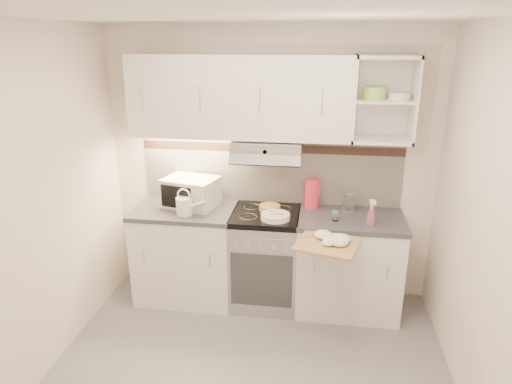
{
  "coord_description": "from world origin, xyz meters",
  "views": [
    {
      "loc": [
        0.45,
        -2.65,
        2.4
      ],
      "look_at": [
        -0.07,
        0.95,
        1.14
      ],
      "focal_mm": 32.0,
      "sensor_mm": 36.0,
      "label": 1
    }
  ],
  "objects_px": {
    "cutting_board": "(327,244)",
    "pink_pitcher": "(312,193)",
    "glass_jar": "(349,202)",
    "plate_stack": "(275,216)",
    "spray_bottle": "(371,215)",
    "watering_can": "(185,205)",
    "electric_range": "(265,258)",
    "microwave": "(191,192)"
  },
  "relations": [
    {
      "from": "cutting_board",
      "to": "pink_pitcher",
      "type": "bearing_deg",
      "value": 116.25
    },
    {
      "from": "glass_jar",
      "to": "cutting_board",
      "type": "xyz_separation_m",
      "value": [
        -0.18,
        -0.65,
        -0.12
      ]
    },
    {
      "from": "cutting_board",
      "to": "plate_stack",
      "type": "bearing_deg",
      "value": 154.16
    },
    {
      "from": "spray_bottle",
      "to": "cutting_board",
      "type": "xyz_separation_m",
      "value": [
        -0.35,
        -0.37,
        -0.12
      ]
    },
    {
      "from": "watering_can",
      "to": "electric_range",
      "type": "bearing_deg",
      "value": 19.36
    },
    {
      "from": "electric_range",
      "to": "watering_can",
      "type": "xyz_separation_m",
      "value": [
        -0.7,
        -0.14,
        0.53
      ]
    },
    {
      "from": "watering_can",
      "to": "spray_bottle",
      "type": "relative_size",
      "value": 1.17
    },
    {
      "from": "electric_range",
      "to": "spray_bottle",
      "type": "xyz_separation_m",
      "value": [
        0.9,
        -0.15,
        0.54
      ]
    },
    {
      "from": "plate_stack",
      "to": "cutting_board",
      "type": "xyz_separation_m",
      "value": [
        0.44,
        -0.38,
        -0.05
      ]
    },
    {
      "from": "pink_pitcher",
      "to": "spray_bottle",
      "type": "xyz_separation_m",
      "value": [
        0.5,
        -0.35,
        -0.04
      ]
    },
    {
      "from": "plate_stack",
      "to": "pink_pitcher",
      "type": "distance_m",
      "value": 0.46
    },
    {
      "from": "microwave",
      "to": "plate_stack",
      "type": "distance_m",
      "value": 0.84
    },
    {
      "from": "electric_range",
      "to": "glass_jar",
      "type": "distance_m",
      "value": 0.92
    },
    {
      "from": "watering_can",
      "to": "glass_jar",
      "type": "relative_size",
      "value": 1.5
    },
    {
      "from": "plate_stack",
      "to": "spray_bottle",
      "type": "xyz_separation_m",
      "value": [
        0.8,
        -0.02,
        0.07
      ]
    },
    {
      "from": "watering_can",
      "to": "glass_jar",
      "type": "xyz_separation_m",
      "value": [
        1.42,
        0.27,
        0.01
      ]
    },
    {
      "from": "watering_can",
      "to": "plate_stack",
      "type": "height_order",
      "value": "watering_can"
    },
    {
      "from": "microwave",
      "to": "watering_can",
      "type": "relative_size",
      "value": 1.92
    },
    {
      "from": "cutting_board",
      "to": "microwave",
      "type": "bearing_deg",
      "value": 169.45
    },
    {
      "from": "plate_stack",
      "to": "spray_bottle",
      "type": "bearing_deg",
      "value": -1.35
    },
    {
      "from": "pink_pitcher",
      "to": "cutting_board",
      "type": "bearing_deg",
      "value": -68.9
    },
    {
      "from": "microwave",
      "to": "glass_jar",
      "type": "bearing_deg",
      "value": 15.97
    },
    {
      "from": "pink_pitcher",
      "to": "spray_bottle",
      "type": "bearing_deg",
      "value": -25.58
    },
    {
      "from": "electric_range",
      "to": "watering_can",
      "type": "relative_size",
      "value": 3.2
    },
    {
      "from": "electric_range",
      "to": "spray_bottle",
      "type": "distance_m",
      "value": 1.06
    },
    {
      "from": "glass_jar",
      "to": "cutting_board",
      "type": "relative_size",
      "value": 0.41
    },
    {
      "from": "plate_stack",
      "to": "spray_bottle",
      "type": "height_order",
      "value": "spray_bottle"
    },
    {
      "from": "electric_range",
      "to": "microwave",
      "type": "xyz_separation_m",
      "value": [
        -0.7,
        0.08,
        0.58
      ]
    },
    {
      "from": "electric_range",
      "to": "plate_stack",
      "type": "xyz_separation_m",
      "value": [
        0.1,
        -0.14,
        0.47
      ]
    },
    {
      "from": "watering_can",
      "to": "pink_pitcher",
      "type": "bearing_deg",
      "value": 25.2
    },
    {
      "from": "pink_pitcher",
      "to": "glass_jar",
      "type": "height_order",
      "value": "pink_pitcher"
    },
    {
      "from": "plate_stack",
      "to": "glass_jar",
      "type": "height_order",
      "value": "glass_jar"
    },
    {
      "from": "electric_range",
      "to": "spray_bottle",
      "type": "bearing_deg",
      "value": -9.78
    },
    {
      "from": "cutting_board",
      "to": "glass_jar",
      "type": "bearing_deg",
      "value": 89.27
    },
    {
      "from": "watering_can",
      "to": "cutting_board",
      "type": "bearing_deg",
      "value": -9.07
    },
    {
      "from": "watering_can",
      "to": "microwave",
      "type": "bearing_deg",
      "value": 100.36
    },
    {
      "from": "microwave",
      "to": "pink_pitcher",
      "type": "height_order",
      "value": "pink_pitcher"
    },
    {
      "from": "spray_bottle",
      "to": "plate_stack",
      "type": "bearing_deg",
      "value": 173.45
    },
    {
      "from": "plate_stack",
      "to": "pink_pitcher",
      "type": "height_order",
      "value": "pink_pitcher"
    },
    {
      "from": "spray_bottle",
      "to": "microwave",
      "type": "bearing_deg",
      "value": 166.51
    },
    {
      "from": "microwave",
      "to": "watering_can",
      "type": "xyz_separation_m",
      "value": [
        0.01,
        -0.22,
        -0.05
      ]
    },
    {
      "from": "pink_pitcher",
      "to": "cutting_board",
      "type": "relative_size",
      "value": 0.59
    }
  ]
}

